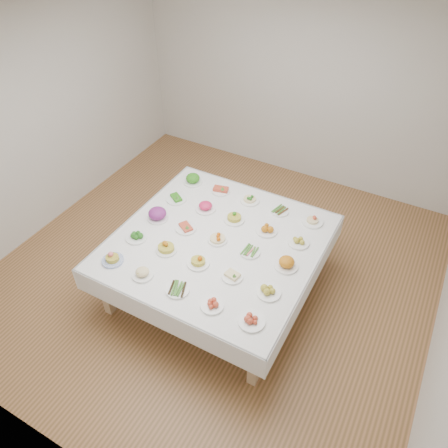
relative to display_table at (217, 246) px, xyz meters
The scene contains 27 objects.
room_envelope 1.18m from the display_table, 121.17° to the left, with size 5.02×5.02×2.81m.
display_table is the anchor object (origin of this frame).
dish_0 1.12m from the display_table, 135.38° to the right, with size 0.22×0.22×0.12m.
dish_1 0.90m from the display_table, 116.82° to the right, with size 0.21×0.21×0.11m.
dish_2 0.79m from the display_table, 89.46° to the right, with size 0.24×0.23×0.06m.
dish_3 0.89m from the display_table, 63.73° to the right, with size 0.22×0.22×0.09m.
dish_4 1.12m from the display_table, 44.61° to the right, with size 0.24×0.24×0.09m.
dish_5 0.89m from the display_table, 153.93° to the right, with size 0.23×0.23×0.10m.
dish_6 0.57m from the display_table, 135.63° to the right, with size 0.22×0.22×0.13m.
dish_7 0.41m from the display_table, 90.17° to the right, with size 0.23×0.23×0.12m.
dish_8 0.56m from the display_table, 44.85° to the right, with size 0.21×0.21×0.09m.
dish_9 0.89m from the display_table, 27.11° to the right, with size 0.23×0.23×0.10m.
dish_10 0.79m from the display_table, behind, with size 0.27×0.27×0.15m.
dish_11 0.42m from the display_table, behind, with size 0.23×0.23×0.11m.
dish_12 0.12m from the display_table, 83.64° to the left, with size 0.21×0.21×0.12m.
dish_13 0.40m from the display_table, ahead, with size 0.21×0.21×0.05m.
dish_14 0.81m from the display_table, ahead, with size 0.24×0.24×0.13m.
dish_15 0.89m from the display_table, 153.44° to the left, with size 0.24×0.24×0.11m.
dish_16 0.57m from the display_table, 133.67° to the left, with size 0.24×0.24×0.12m.
dish_17 0.41m from the display_table, 90.09° to the left, with size 0.23×0.23×0.14m.
dish_18 0.58m from the display_table, 44.61° to the left, with size 0.24×0.24×0.10m.
dish_19 0.88m from the display_table, 26.24° to the left, with size 0.23×0.23×0.09m.
dish_20 1.13m from the display_table, 135.26° to the left, with size 0.23×0.23×0.13m.
dish_21 0.90m from the display_table, 116.60° to the left, with size 0.22×0.22×0.10m.
dish_22 0.80m from the display_table, 90.14° to the left, with size 0.23×0.23×0.11m.
dish_23 0.88m from the display_table, 63.16° to the left, with size 0.21×0.21×0.05m.
dish_24 1.12m from the display_table, 44.65° to the left, with size 0.24×0.24×0.12m.
Camera 1 is at (1.87, -3.23, 3.97)m, focal length 35.00 mm.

